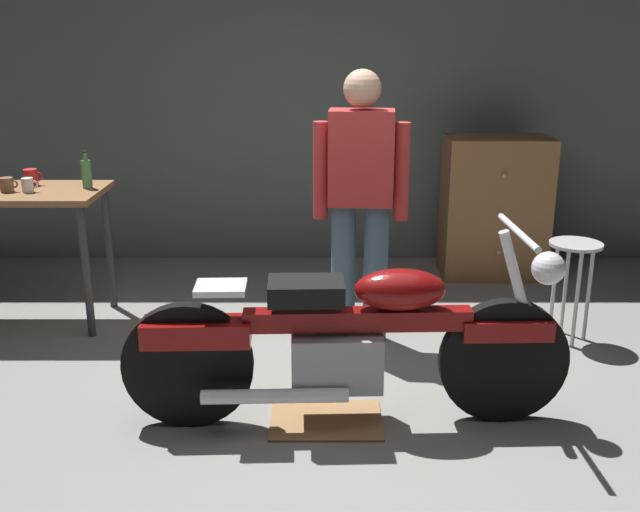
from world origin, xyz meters
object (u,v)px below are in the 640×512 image
mug_white_ceramic (29,185)px  mug_red_diner (33,177)px  person_standing (362,197)px  wooden_dresser (496,208)px  mug_brown_stoneware (9,185)px  shop_stool (575,265)px  bottle (88,173)px  motorcycle (352,339)px

mug_white_ceramic → mug_red_diner: size_ratio=0.84×
person_standing → wooden_dresser: 1.75m
mug_brown_stoneware → mug_red_diner: (0.08, 0.20, 0.01)m
shop_stool → mug_white_ceramic: bearing=175.8°
shop_stool → wooden_dresser: bearing=98.7°
wooden_dresser → mug_brown_stoneware: bearing=-162.8°
shop_stool → mug_red_diner: mug_red_diner is taller
person_standing → shop_stool: (1.32, -0.01, -0.43)m
person_standing → bottle: 1.79m
shop_stool → mug_brown_stoneware: size_ratio=5.56×
person_standing → mug_red_diner: person_standing is taller
person_standing → shop_stool: bearing=-175.5°
mug_brown_stoneware → bottle: 0.49m
bottle → mug_red_diner: bearing=167.4°
mug_brown_stoneware → mug_red_diner: 0.22m
person_standing → wooden_dresser: person_standing is taller
wooden_dresser → mug_white_ceramic: (-3.21, -1.05, 0.40)m
motorcycle → wooden_dresser: size_ratio=1.99×
shop_stool → mug_brown_stoneware: bearing=175.8°
mug_brown_stoneware → mug_red_diner: mug_red_diner is taller
wooden_dresser → mug_brown_stoneware: wooden_dresser is taller
motorcycle → shop_stool: size_ratio=3.42×
motorcycle → wooden_dresser: (1.22, 2.31, 0.10)m
motorcycle → bottle: size_ratio=9.09×
shop_stool → mug_white_ceramic: mug_white_ceramic is taller
shop_stool → bottle: bottle is taller
person_standing → wooden_dresser: (1.12, 1.29, -0.38)m
motorcycle → wooden_dresser: bearing=60.4°
motorcycle → bottle: bearing=138.0°
wooden_dresser → bottle: (-2.87, -0.92, 0.45)m
mug_white_ceramic → motorcycle: bearing=-32.5°
motorcycle → mug_white_ceramic: (-1.99, 1.27, 0.50)m
mug_red_diner → bottle: bottle is taller
wooden_dresser → bottle: bottle is taller
motorcycle → mug_white_ceramic: 2.41m
shop_stool → mug_white_ceramic: size_ratio=6.22×
person_standing → bottle: size_ratio=6.93×
wooden_dresser → mug_red_diner: 3.39m
motorcycle → shop_stool: (1.42, 1.02, 0.05)m
wooden_dresser → bottle: bearing=-162.3°
mug_white_ceramic → mug_red_diner: bearing=105.5°
motorcycle → mug_white_ceramic: bearing=145.7°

